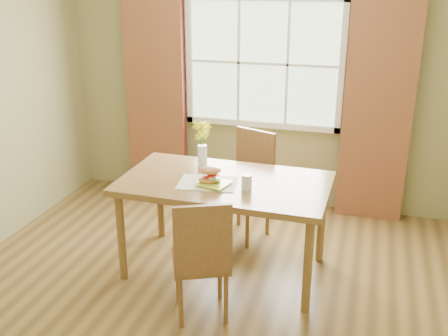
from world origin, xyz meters
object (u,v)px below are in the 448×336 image
object	(u,v)px
dining_table	(225,190)
water_glass	(247,183)
chair_far	(249,179)
chair_near	(202,255)
flower_vase	(202,139)
croissant_sandwich	(210,175)

from	to	relation	value
dining_table	water_glass	bearing A→B (deg)	-30.69
chair_far	water_glass	xyz separation A→B (m)	(0.18, -0.83, 0.31)
chair_near	flower_vase	bearing A→B (deg)	83.27
chair_far	water_glass	size ratio (longest dim) A/B	8.28
chair_near	water_glass	bearing A→B (deg)	48.17
chair_near	croissant_sandwich	xyz separation A→B (m)	(-0.12, 0.58, 0.37)
chair_near	flower_vase	xyz separation A→B (m)	(-0.29, 0.92, 0.55)
chair_near	water_glass	distance (m)	0.68
water_glass	flower_vase	bearing A→B (deg)	143.10
dining_table	chair_far	bearing A→B (deg)	88.57
chair_near	chair_far	size ratio (longest dim) A/B	0.94
chair_far	flower_vase	bearing A→B (deg)	-99.91
chair_near	flower_vase	world-z (taller)	flower_vase
chair_near	chair_far	world-z (taller)	chair_far
chair_near	chair_far	distance (m)	1.40
flower_vase	chair_near	bearing A→B (deg)	-72.35
water_glass	flower_vase	xyz separation A→B (m)	(-0.47, 0.35, 0.20)
dining_table	water_glass	size ratio (longest dim) A/B	13.78
dining_table	chair_far	xyz separation A→B (m)	(0.03, 0.70, -0.17)
croissant_sandwich	chair_far	bearing A→B (deg)	60.70
chair_far	dining_table	bearing A→B (deg)	-71.46
chair_far	chair_near	bearing A→B (deg)	-68.79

